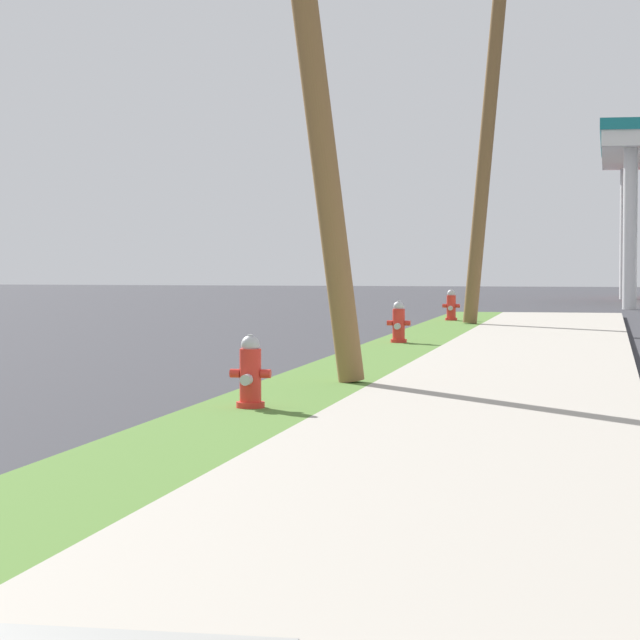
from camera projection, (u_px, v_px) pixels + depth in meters
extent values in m
cylinder|color=red|center=(250.00, 405.00, 14.86)|extent=(0.29, 0.29, 0.06)
cylinder|color=red|center=(250.00, 378.00, 14.85)|extent=(0.22, 0.22, 0.60)
sphere|color=#B2B2B7|center=(250.00, 345.00, 14.83)|extent=(0.19, 0.19, 0.19)
cylinder|color=#B2B2B7|center=(250.00, 337.00, 14.83)|extent=(0.06, 0.06, 0.05)
cylinder|color=red|center=(235.00, 373.00, 14.87)|extent=(0.10, 0.09, 0.09)
cylinder|color=red|center=(266.00, 374.00, 14.81)|extent=(0.10, 0.09, 0.09)
cylinder|color=#B2B2B7|center=(246.00, 380.00, 14.68)|extent=(0.11, 0.12, 0.11)
cylinder|color=red|center=(399.00, 341.00, 26.06)|extent=(0.29, 0.29, 0.06)
cylinder|color=red|center=(399.00, 326.00, 26.05)|extent=(0.22, 0.22, 0.60)
sphere|color=#B2B2B7|center=(399.00, 307.00, 26.04)|extent=(0.19, 0.19, 0.19)
cylinder|color=#B2B2B7|center=(399.00, 302.00, 26.03)|extent=(0.06, 0.06, 0.05)
cylinder|color=red|center=(390.00, 323.00, 26.08)|extent=(0.10, 0.09, 0.09)
cylinder|color=red|center=(408.00, 323.00, 26.02)|extent=(0.10, 0.09, 0.09)
cylinder|color=#B2B2B7|center=(397.00, 326.00, 25.89)|extent=(0.11, 0.12, 0.11)
cylinder|color=red|center=(451.00, 319.00, 35.10)|extent=(0.29, 0.29, 0.06)
cylinder|color=red|center=(451.00, 308.00, 35.09)|extent=(0.22, 0.22, 0.60)
sphere|color=#B2B2B7|center=(451.00, 294.00, 35.07)|extent=(0.19, 0.19, 0.19)
cylinder|color=#B2B2B7|center=(451.00, 290.00, 35.07)|extent=(0.06, 0.06, 0.05)
cylinder|color=red|center=(445.00, 306.00, 35.12)|extent=(0.10, 0.09, 0.09)
cylinder|color=red|center=(458.00, 306.00, 35.05)|extent=(0.10, 0.09, 0.09)
cylinder|color=#B2B2B7|center=(450.00, 308.00, 34.92)|extent=(0.11, 0.12, 0.11)
cylinder|color=brown|center=(488.00, 120.00, 33.25)|extent=(1.20, 0.78, 9.26)
cylinder|color=silver|center=(630.00, 229.00, 45.54)|extent=(0.44, 0.44, 5.02)
cylinder|color=silver|center=(626.00, 234.00, 56.33)|extent=(0.44, 0.44, 5.02)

